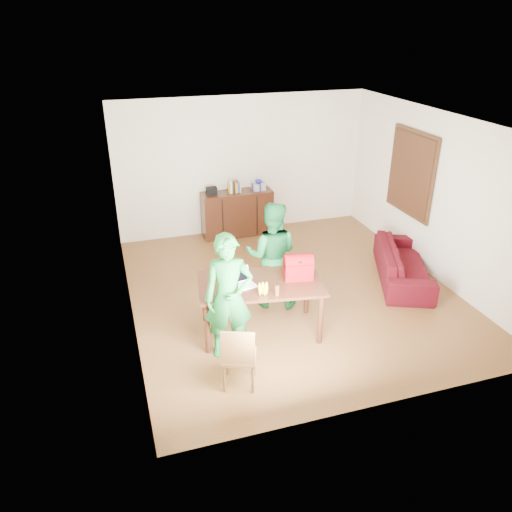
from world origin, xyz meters
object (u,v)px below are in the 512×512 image
object	(u,v)px
person_far	(271,255)
bottle	(277,290)
red_bag	(298,269)
person_near	(229,297)
laptop	(244,283)
table	(260,289)
sofa	(403,263)
chair	(239,367)

from	to	relation	value
person_far	bottle	distance (m)	1.11
person_far	red_bag	distance (m)	0.74
bottle	person_far	bearing A→B (deg)	74.68
person_near	red_bag	world-z (taller)	person_near
laptop	red_bag	world-z (taller)	red_bag
table	person_near	distance (m)	0.67
bottle	red_bag	size ratio (longest dim) A/B	0.43
person_near	sofa	bearing A→B (deg)	30.06
person_far	laptop	distance (m)	0.96
table	person_near	size ratio (longest dim) A/B	1.06
table	laptop	distance (m)	0.28
table	laptop	world-z (taller)	laptop
person_far	sofa	size ratio (longest dim) A/B	0.85
table	bottle	distance (m)	0.44
laptop	sofa	distance (m)	3.16
person_near	bottle	size ratio (longest dim) A/B	10.22
chair	person_far	bearing A→B (deg)	80.64
laptop	sofa	xyz separation A→B (m)	(3.01, 0.81, -0.54)
table	sofa	world-z (taller)	table
sofa	chair	bearing A→B (deg)	141.45
chair	red_bag	world-z (taller)	red_bag
person_far	bottle	world-z (taller)	person_far
table	red_bag	world-z (taller)	red_bag
bottle	sofa	distance (m)	2.97
chair	table	bearing A→B (deg)	80.49
table	person_far	size ratio (longest dim) A/B	1.09
table	red_bag	size ratio (longest dim) A/B	4.66
chair	person_near	bearing A→B (deg)	106.43
red_bag	sofa	world-z (taller)	red_bag
person_near	red_bag	distance (m)	1.11
person_near	sofa	distance (m)	3.54
person_near	sofa	world-z (taller)	person_near
person_near	laptop	xyz separation A→B (m)	(0.29, 0.32, -0.02)
chair	person_far	world-z (taller)	person_far
chair	laptop	xyz separation A→B (m)	(0.34, 0.96, 0.57)
person_near	chair	bearing A→B (deg)	-83.18
table	person_near	xyz separation A→B (m)	(-0.54, -0.36, 0.16)
table	person_far	bearing A→B (deg)	69.39
chair	red_bag	size ratio (longest dim) A/B	2.22
bottle	sofa	bearing A→B (deg)	23.50
sofa	table	bearing A→B (deg)	129.14
person_near	person_far	size ratio (longest dim) A/B	1.03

